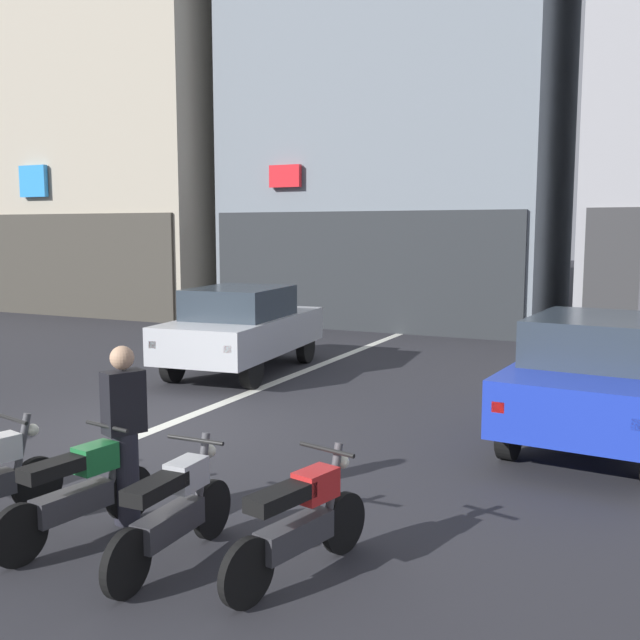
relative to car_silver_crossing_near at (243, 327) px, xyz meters
name	(u,v)px	position (x,y,z in m)	size (l,w,h in m)	color
ground_plane	(145,434)	(1.02, -4.17, -0.89)	(120.00, 120.00, 0.00)	#2B2B30
lane_centre_line	(331,361)	(1.02, 1.83, -0.88)	(0.20, 18.00, 0.01)	silver
building_corner_left	(130,18)	(-10.78, 10.03, 9.46)	(10.76, 9.49, 20.71)	#B2A893
car_silver_crossing_near	(243,327)	(0.00, 0.00, 0.00)	(2.16, 4.26, 1.64)	black
car_blue_parked_kerbside	(599,374)	(6.51, -1.97, 0.00)	(2.11, 4.24, 1.64)	black
motorcycle_green_row_centre	(79,490)	(2.67, -7.08, -0.43)	(0.55, 1.66, 0.98)	black
motorcycle_silver_row_right_mid	(173,510)	(3.69, -7.09, -0.43)	(0.55, 1.67, 0.98)	black
motorcycle_red_row_rightmost	(300,521)	(4.72, -6.85, -0.43)	(0.58, 1.64, 0.98)	black
person_by_motorcycles	(125,433)	(2.78, -6.59, -0.03)	(0.35, 0.42, 1.67)	#23232D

